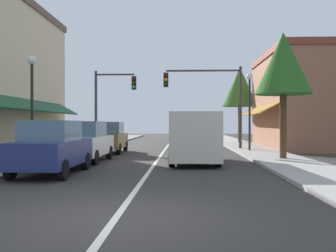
{
  "coord_description": "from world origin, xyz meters",
  "views": [
    {
      "loc": [
        1.2,
        -6.91,
        1.67
      ],
      "look_at": [
        0.32,
        15.13,
        1.54
      ],
      "focal_mm": 41.61,
      "sensor_mm": 36.0,
      "label": 1
    }
  ],
  "objects_px": {
    "tree_right_near": "(283,64)",
    "parked_car_second_left": "(85,142)",
    "traffic_signal_mast_arm": "(213,93)",
    "street_lamp_left_near": "(32,90)",
    "parked_car_nearest_left": "(52,148)",
    "parked_car_third_left": "(109,138)",
    "street_lamp_right_mid": "(250,99)",
    "tree_right_far": "(240,87)",
    "van_in_lane": "(193,136)",
    "traffic_signal_left_corner": "(110,97)"
  },
  "relations": [
    {
      "from": "parked_car_nearest_left",
      "to": "van_in_lane",
      "type": "distance_m",
      "value": 6.15
    },
    {
      "from": "parked_car_nearest_left",
      "to": "tree_right_far",
      "type": "bearing_deg",
      "value": 66.08
    },
    {
      "from": "traffic_signal_mast_arm",
      "to": "street_lamp_left_near",
      "type": "relative_size",
      "value": 1.18
    },
    {
      "from": "parked_car_nearest_left",
      "to": "tree_right_far",
      "type": "height_order",
      "value": "tree_right_far"
    },
    {
      "from": "parked_car_third_left",
      "to": "tree_right_far",
      "type": "height_order",
      "value": "tree_right_far"
    },
    {
      "from": "parked_car_nearest_left",
      "to": "van_in_lane",
      "type": "relative_size",
      "value": 0.79
    },
    {
      "from": "tree_right_near",
      "to": "traffic_signal_mast_arm",
      "type": "bearing_deg",
      "value": 110.25
    },
    {
      "from": "parked_car_third_left",
      "to": "traffic_signal_left_corner",
      "type": "relative_size",
      "value": 0.78
    },
    {
      "from": "parked_car_third_left",
      "to": "street_lamp_right_mid",
      "type": "height_order",
      "value": "street_lamp_right_mid"
    },
    {
      "from": "tree_right_far",
      "to": "traffic_signal_mast_arm",
      "type": "bearing_deg",
      "value": -108.91
    },
    {
      "from": "parked_car_second_left",
      "to": "tree_right_near",
      "type": "distance_m",
      "value": 9.47
    },
    {
      "from": "parked_car_nearest_left",
      "to": "street_lamp_left_near",
      "type": "bearing_deg",
      "value": 120.65
    },
    {
      "from": "parked_car_second_left",
      "to": "street_lamp_right_mid",
      "type": "relative_size",
      "value": 0.9
    },
    {
      "from": "street_lamp_right_mid",
      "to": "tree_right_near",
      "type": "height_order",
      "value": "tree_right_near"
    },
    {
      "from": "traffic_signal_mast_arm",
      "to": "street_lamp_left_near",
      "type": "height_order",
      "value": "traffic_signal_mast_arm"
    },
    {
      "from": "parked_car_third_left",
      "to": "van_in_lane",
      "type": "xyz_separation_m",
      "value": [
        4.69,
        -5.51,
        0.27
      ]
    },
    {
      "from": "traffic_signal_mast_arm",
      "to": "street_lamp_left_near",
      "type": "distance_m",
      "value": 12.02
    },
    {
      "from": "parked_car_nearest_left",
      "to": "parked_car_second_left",
      "type": "relative_size",
      "value": 0.99
    },
    {
      "from": "parked_car_nearest_left",
      "to": "tree_right_far",
      "type": "relative_size",
      "value": 0.63
    },
    {
      "from": "parked_car_nearest_left",
      "to": "street_lamp_right_mid",
      "type": "distance_m",
      "value": 13.3
    },
    {
      "from": "traffic_signal_mast_arm",
      "to": "tree_right_near",
      "type": "relative_size",
      "value": 0.92
    },
    {
      "from": "parked_car_second_left",
      "to": "traffic_signal_left_corner",
      "type": "xyz_separation_m",
      "value": [
        -0.72,
        9.49,
        2.6
      ]
    },
    {
      "from": "parked_car_third_left",
      "to": "street_lamp_right_mid",
      "type": "bearing_deg",
      "value": 4.74
    },
    {
      "from": "parked_car_nearest_left",
      "to": "tree_right_near",
      "type": "xyz_separation_m",
      "value": [
        8.8,
        4.99,
        3.46
      ]
    },
    {
      "from": "parked_car_third_left",
      "to": "tree_right_near",
      "type": "height_order",
      "value": "tree_right_near"
    },
    {
      "from": "parked_car_second_left",
      "to": "street_lamp_right_mid",
      "type": "xyz_separation_m",
      "value": [
        8.17,
        6.02,
        2.25
      ]
    },
    {
      "from": "tree_right_far",
      "to": "street_lamp_left_near",
      "type": "bearing_deg",
      "value": -122.39
    },
    {
      "from": "tree_right_near",
      "to": "parked_car_second_left",
      "type": "bearing_deg",
      "value": -174.98
    },
    {
      "from": "traffic_signal_mast_arm",
      "to": "street_lamp_left_near",
      "type": "bearing_deg",
      "value": -132.59
    },
    {
      "from": "van_in_lane",
      "to": "tree_right_near",
      "type": "bearing_deg",
      "value": 13.89
    },
    {
      "from": "street_lamp_left_near",
      "to": "tree_right_far",
      "type": "xyz_separation_m",
      "value": [
        11.08,
        17.47,
        1.73
      ]
    },
    {
      "from": "traffic_signal_left_corner",
      "to": "tree_right_near",
      "type": "relative_size",
      "value": 0.91
    },
    {
      "from": "parked_car_second_left",
      "to": "traffic_signal_left_corner",
      "type": "relative_size",
      "value": 0.78
    },
    {
      "from": "traffic_signal_mast_arm",
      "to": "tree_right_far",
      "type": "distance_m",
      "value": 9.19
    },
    {
      "from": "parked_car_nearest_left",
      "to": "parked_car_third_left",
      "type": "height_order",
      "value": "same"
    },
    {
      "from": "parked_car_third_left",
      "to": "van_in_lane",
      "type": "distance_m",
      "value": 7.25
    },
    {
      "from": "parked_car_third_left",
      "to": "tree_right_near",
      "type": "relative_size",
      "value": 0.72
    },
    {
      "from": "traffic_signal_mast_arm",
      "to": "street_lamp_right_mid",
      "type": "bearing_deg",
      "value": -42.91
    },
    {
      "from": "van_in_lane",
      "to": "street_lamp_right_mid",
      "type": "height_order",
      "value": "street_lamp_right_mid"
    },
    {
      "from": "parked_car_nearest_left",
      "to": "street_lamp_left_near",
      "type": "distance_m",
      "value": 4.38
    },
    {
      "from": "traffic_signal_mast_arm",
      "to": "tree_right_far",
      "type": "relative_size",
      "value": 0.82
    },
    {
      "from": "parked_car_third_left",
      "to": "tree_right_far",
      "type": "distance_m",
      "value": 15.02
    },
    {
      "from": "parked_car_second_left",
      "to": "tree_right_near",
      "type": "xyz_separation_m",
      "value": [
        8.78,
        0.77,
        3.46
      ]
    },
    {
      "from": "van_in_lane",
      "to": "tree_right_near",
      "type": "height_order",
      "value": "tree_right_near"
    },
    {
      "from": "van_in_lane",
      "to": "traffic_signal_left_corner",
      "type": "height_order",
      "value": "traffic_signal_left_corner"
    },
    {
      "from": "parked_car_third_left",
      "to": "parked_car_nearest_left",
      "type": "bearing_deg",
      "value": -91.26
    },
    {
      "from": "traffic_signal_mast_arm",
      "to": "traffic_signal_left_corner",
      "type": "height_order",
      "value": "traffic_signal_mast_arm"
    },
    {
      "from": "street_lamp_left_near",
      "to": "tree_right_far",
      "type": "distance_m",
      "value": 20.76
    },
    {
      "from": "parked_car_nearest_left",
      "to": "street_lamp_right_mid",
      "type": "bearing_deg",
      "value": 51.19
    },
    {
      "from": "tree_right_near",
      "to": "street_lamp_left_near",
      "type": "bearing_deg",
      "value": -170.91
    }
  ]
}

